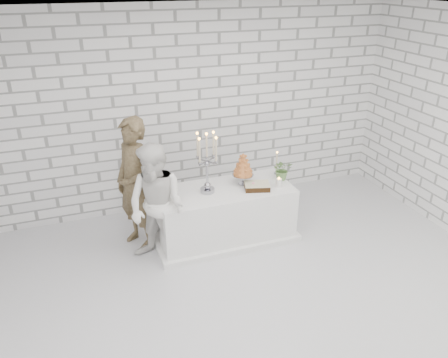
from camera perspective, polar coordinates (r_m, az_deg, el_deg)
ground at (r=5.21m, az=5.57°, el=-14.86°), size 6.00×5.00×0.01m
ceiling at (r=4.01m, az=7.46°, el=20.07°), size 6.00×5.00×0.01m
wall_back at (r=6.59m, az=-3.17°, el=8.96°), size 6.00×0.01×3.00m
cake_table at (r=5.98m, az=0.08°, el=-4.53°), size 1.80×0.80×0.75m
groom at (r=5.72m, az=-11.41°, el=-0.73°), size 0.68×0.77×1.78m
bride at (r=5.35m, az=-8.69°, el=-3.62°), size 0.96×0.97×1.58m
candelabra at (r=5.56m, az=-2.22°, el=2.06°), size 0.38×0.38×0.82m
croquembouche at (r=5.86m, az=2.48°, el=1.36°), size 0.36×0.36×0.45m
chocolate_cake at (r=5.80m, az=4.29°, el=-0.94°), size 0.38×0.31×0.08m
pillar_candle at (r=5.88m, az=7.11°, el=-0.50°), size 0.09×0.09×0.12m
extra_taper at (r=6.22m, az=6.83°, el=2.00°), size 0.07×0.07×0.32m
flowers at (r=6.07m, az=7.58°, el=1.23°), size 0.31×0.28×0.29m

